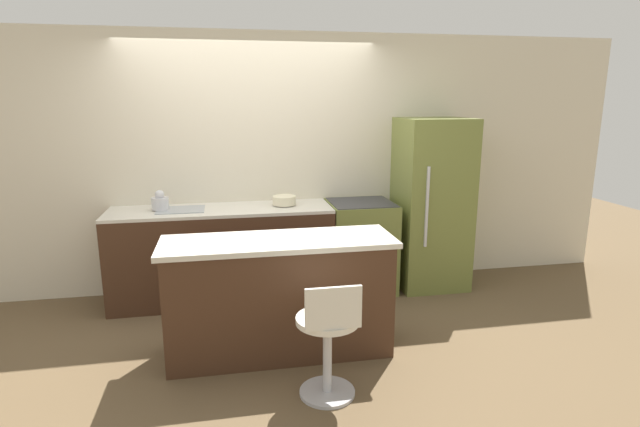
% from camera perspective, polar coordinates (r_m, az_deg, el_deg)
% --- Properties ---
extents(ground_plane, '(14.00, 14.00, 0.00)m').
position_cam_1_polar(ground_plane, '(4.87, -6.97, -10.73)').
color(ground_plane, brown).
extents(wall_back, '(8.00, 0.06, 2.60)m').
position_cam_1_polar(wall_back, '(5.16, -7.90, 5.63)').
color(wall_back, beige).
rests_on(wall_back, ground_plane).
extents(back_counter, '(2.13, 0.61, 0.93)m').
position_cam_1_polar(back_counter, '(5.01, -11.05, -4.57)').
color(back_counter, '#422819').
rests_on(back_counter, ground_plane).
extents(kitchen_island, '(1.76, 0.58, 0.92)m').
position_cam_1_polar(kitchen_island, '(3.92, -4.66, -9.40)').
color(kitchen_island, '#422819').
rests_on(kitchen_island, ground_plane).
extents(oven_range, '(0.66, 0.62, 0.93)m').
position_cam_1_polar(oven_range, '(5.18, 4.66, -3.73)').
color(oven_range, olive).
rests_on(oven_range, ground_plane).
extents(refrigerator, '(0.70, 0.66, 1.76)m').
position_cam_1_polar(refrigerator, '(5.32, 12.62, 1.07)').
color(refrigerator, olive).
rests_on(refrigerator, ground_plane).
extents(stool_chair, '(0.42, 0.42, 0.84)m').
position_cam_1_polar(stool_chair, '(3.37, 0.95, -14.31)').
color(stool_chair, '#B7B7BC').
rests_on(stool_chair, ground_plane).
extents(kettle, '(0.16, 0.16, 0.19)m').
position_cam_1_polar(kettle, '(4.94, -17.81, 1.27)').
color(kettle, silver).
rests_on(kettle, back_counter).
extents(mixing_bowl, '(0.23, 0.23, 0.09)m').
position_cam_1_polar(mixing_bowl, '(4.94, -4.11, 1.52)').
color(mixing_bowl, beige).
rests_on(mixing_bowl, back_counter).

